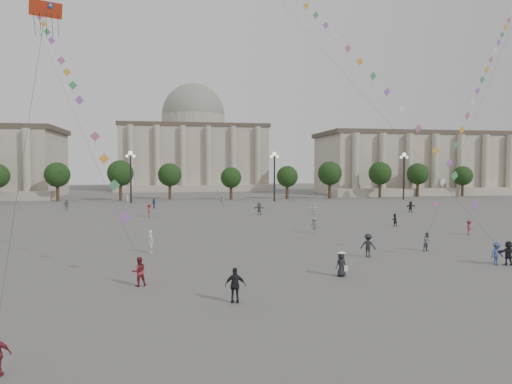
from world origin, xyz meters
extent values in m
plane|color=#5D5A57|center=(0.00, 0.00, 0.00)|extent=(360.00, 360.00, 0.00)
cube|color=#ACA090|center=(75.00, 95.00, 8.00)|extent=(80.00, 22.00, 16.00)
cube|color=#4B4037|center=(75.00, 95.00, 16.60)|extent=(81.60, 22.44, 1.20)
cube|color=#ACA090|center=(75.00, 82.00, 1.00)|extent=(84.00, 4.00, 2.00)
cube|color=#ACA090|center=(0.00, 130.00, 10.00)|extent=(46.00, 30.00, 20.00)
cube|color=#4B4037|center=(0.00, 130.00, 20.60)|extent=(46.92, 30.60, 1.20)
cube|color=#ACA090|center=(0.00, 113.00, 1.00)|extent=(48.30, 4.00, 2.00)
cylinder|color=#ACA090|center=(0.00, 130.00, 22.50)|extent=(21.00, 21.00, 5.00)
sphere|color=gray|center=(0.00, 130.00, 25.00)|extent=(21.00, 21.00, 21.00)
cylinder|color=#34291A|center=(-42.00, 78.00, 1.76)|extent=(0.70, 0.70, 3.52)
sphere|color=black|center=(-42.00, 78.00, 5.44)|extent=(5.12, 5.12, 5.12)
cylinder|color=#34291A|center=(-30.00, 78.00, 1.76)|extent=(0.70, 0.70, 3.52)
sphere|color=black|center=(-30.00, 78.00, 5.44)|extent=(5.12, 5.12, 5.12)
cylinder|color=#34291A|center=(-18.00, 78.00, 1.76)|extent=(0.70, 0.70, 3.52)
sphere|color=black|center=(-18.00, 78.00, 5.44)|extent=(5.12, 5.12, 5.12)
cylinder|color=#34291A|center=(-6.00, 78.00, 1.76)|extent=(0.70, 0.70, 3.52)
sphere|color=black|center=(-6.00, 78.00, 5.44)|extent=(5.12, 5.12, 5.12)
cylinder|color=#34291A|center=(6.00, 78.00, 1.76)|extent=(0.70, 0.70, 3.52)
sphere|color=black|center=(6.00, 78.00, 5.44)|extent=(5.12, 5.12, 5.12)
cylinder|color=#34291A|center=(18.00, 78.00, 1.76)|extent=(0.70, 0.70, 3.52)
sphere|color=black|center=(18.00, 78.00, 5.44)|extent=(5.12, 5.12, 5.12)
cylinder|color=#34291A|center=(30.00, 78.00, 1.76)|extent=(0.70, 0.70, 3.52)
sphere|color=black|center=(30.00, 78.00, 5.44)|extent=(5.12, 5.12, 5.12)
cylinder|color=#34291A|center=(42.00, 78.00, 1.76)|extent=(0.70, 0.70, 3.52)
sphere|color=black|center=(42.00, 78.00, 5.44)|extent=(5.12, 5.12, 5.12)
cylinder|color=#34291A|center=(54.00, 78.00, 1.76)|extent=(0.70, 0.70, 3.52)
sphere|color=black|center=(54.00, 78.00, 5.44)|extent=(5.12, 5.12, 5.12)
cylinder|color=#34291A|center=(66.00, 78.00, 1.76)|extent=(0.70, 0.70, 3.52)
sphere|color=black|center=(66.00, 78.00, 5.44)|extent=(5.12, 5.12, 5.12)
cylinder|color=#262628|center=(-15.00, 70.00, 5.00)|extent=(0.36, 0.36, 10.00)
sphere|color=#FFE5B2|center=(-15.00, 70.00, 10.20)|extent=(0.90, 0.90, 0.90)
sphere|color=#FFE5B2|center=(-15.70, 70.00, 9.60)|extent=(0.60, 0.60, 0.60)
sphere|color=#FFE5B2|center=(-14.30, 70.00, 9.60)|extent=(0.60, 0.60, 0.60)
cylinder|color=#262628|center=(15.00, 70.00, 5.00)|extent=(0.36, 0.36, 10.00)
sphere|color=#FFE5B2|center=(15.00, 70.00, 10.20)|extent=(0.90, 0.90, 0.90)
sphere|color=#FFE5B2|center=(14.30, 70.00, 9.60)|extent=(0.60, 0.60, 0.60)
sphere|color=#FFE5B2|center=(15.70, 70.00, 9.60)|extent=(0.60, 0.60, 0.60)
cylinder|color=#262628|center=(45.00, 70.00, 5.00)|extent=(0.36, 0.36, 10.00)
sphere|color=#FFE5B2|center=(45.00, 70.00, 10.20)|extent=(0.90, 0.90, 0.90)
sphere|color=#FFE5B2|center=(44.30, 70.00, 9.60)|extent=(0.60, 0.60, 0.60)
sphere|color=#FFE5B2|center=(45.70, 70.00, 9.60)|extent=(0.60, 0.60, 0.60)
imported|color=navy|center=(-9.81, 57.14, 0.89)|extent=(1.05, 1.03, 1.78)
imported|color=black|center=(18.25, 3.52, 0.89)|extent=(1.69, 0.66, 1.79)
imported|color=#B7B6B2|center=(2.83, 61.23, 0.90)|extent=(1.73, 1.19, 1.79)
imported|color=slate|center=(9.05, 21.71, 0.88)|extent=(1.31, 1.08, 1.76)
imported|color=silver|center=(15.26, 42.01, 0.82)|extent=(1.53, 0.53, 1.63)
imported|color=maroon|center=(25.00, 17.75, 0.80)|extent=(1.17, 1.13, 1.60)
imported|color=black|center=(31.53, 42.08, 0.90)|extent=(1.72, 0.70, 1.81)
imported|color=silver|center=(-15.51, 68.00, 0.90)|extent=(0.76, 0.77, 1.79)
imported|color=slate|center=(6.68, 42.41, 0.95)|extent=(1.84, 1.26, 1.91)
imported|color=silver|center=(-7.94, 13.07, 0.96)|extent=(0.65, 0.81, 1.92)
imported|color=slate|center=(-24.13, 54.89, 0.91)|extent=(1.09, 0.50, 1.83)
imported|color=maroon|center=(-9.74, 42.02, 0.97)|extent=(0.77, 1.28, 1.93)
imported|color=black|center=(20.59, 25.99, 0.78)|extent=(0.82, 0.67, 1.56)
imported|color=black|center=(9.36, 8.20, 0.94)|extent=(1.40, 1.28, 1.88)
imported|color=black|center=(-2.74, -2.38, 0.94)|extent=(1.17, 0.64, 1.88)
imported|color=maroon|center=(-8.04, 2.07, 0.88)|extent=(1.02, 0.89, 1.77)
imported|color=#394881|center=(17.40, 3.66, 0.86)|extent=(1.22, 0.87, 1.72)
imported|color=slate|center=(15.43, 9.72, 0.83)|extent=(0.96, 0.85, 1.67)
imported|color=black|center=(4.89, 2.30, 0.79)|extent=(0.89, 0.70, 1.59)
cone|color=white|center=(4.89, 2.30, 1.62)|extent=(0.52, 0.52, 0.14)
cylinder|color=white|center=(4.89, 2.30, 1.56)|extent=(0.60, 0.60, 0.02)
cube|color=white|center=(5.14, 2.15, 0.55)|extent=(0.22, 0.10, 0.35)
cube|color=red|center=(-14.89, 9.38, 18.53)|extent=(2.24, 1.29, 1.02)
cube|color=#1A9341|center=(-15.24, 9.34, 18.78)|extent=(0.40, 0.31, 0.34)
cube|color=#1F43AD|center=(-14.54, 9.34, 18.78)|extent=(0.40, 0.31, 0.34)
sphere|color=yellow|center=(-15.24, 9.30, 18.78)|extent=(0.20, 0.20, 0.20)
sphere|color=yellow|center=(-14.54, 9.30, 18.78)|extent=(0.20, 0.20, 0.20)
cylinder|color=#3F3F3F|center=(-13.37, -0.04, 10.06)|extent=(0.02, 0.02, 25.50)
cylinder|color=#3F3F3F|center=(-20.08, 28.97, 20.69)|extent=(0.02, 0.02, 70.34)
cube|color=#A260C1|center=(-9.00, 4.22, 3.99)|extent=(0.76, 0.25, 0.76)
cube|color=#449460|center=(-9.97, 6.38, 5.98)|extent=(0.76, 0.25, 0.76)
cube|color=#F3A039|center=(-10.93, 8.53, 7.83)|extent=(0.76, 0.25, 0.76)
cube|color=#B96296|center=(-11.89, 10.68, 9.58)|extent=(0.76, 0.25, 0.76)
cube|color=white|center=(-12.85, 12.83, 11.27)|extent=(0.76, 0.25, 0.76)
cube|color=#A260C1|center=(-13.82, 14.98, 12.91)|extent=(0.76, 0.25, 0.76)
cube|color=#449460|center=(-14.78, 17.14, 14.51)|extent=(0.76, 0.25, 0.76)
cube|color=#F3A039|center=(-15.74, 19.29, 16.07)|extent=(0.76, 0.25, 0.76)
cube|color=#B96296|center=(-16.71, 21.44, 17.60)|extent=(0.76, 0.25, 0.76)
cube|color=white|center=(-17.67, 23.59, 19.11)|extent=(0.76, 0.25, 0.76)
cube|color=#A260C1|center=(-18.63, 25.75, 20.60)|extent=(0.76, 0.25, 0.76)
cube|color=#449460|center=(-19.59, 27.90, 22.06)|extent=(0.76, 0.25, 0.76)
cube|color=#F3A039|center=(-20.56, 30.05, 23.51)|extent=(0.76, 0.25, 0.76)
cube|color=#B96296|center=(-21.52, 32.20, 24.94)|extent=(0.76, 0.25, 0.76)
cube|color=white|center=(-22.48, 34.35, 26.36)|extent=(0.76, 0.25, 0.76)
cube|color=#A260C1|center=(-23.45, 36.51, 27.76)|extent=(0.76, 0.25, 0.76)
cylinder|color=#3F3F3F|center=(8.15, 30.10, 26.60)|extent=(0.02, 0.02, 75.23)
cube|color=#A260C1|center=(16.79, 5.42, 4.29)|extent=(0.76, 0.25, 0.76)
cube|color=#449460|center=(16.17, 7.18, 6.52)|extent=(0.76, 0.25, 0.76)
cube|color=#F3A039|center=(15.55, 8.95, 8.59)|extent=(0.76, 0.25, 0.76)
cube|color=#B96296|center=(14.94, 10.71, 10.56)|extent=(0.76, 0.25, 0.76)
cube|color=white|center=(14.32, 12.47, 12.45)|extent=(0.76, 0.25, 0.76)
cube|color=#A260C1|center=(13.70, 14.23, 14.28)|extent=(0.76, 0.25, 0.76)
cube|color=#449460|center=(13.09, 16.00, 16.07)|extent=(0.76, 0.25, 0.76)
cube|color=#F3A039|center=(12.47, 17.76, 17.82)|extent=(0.76, 0.25, 0.76)
cube|color=#B96296|center=(11.85, 19.52, 19.54)|extent=(0.76, 0.25, 0.76)
cube|color=white|center=(11.24, 21.29, 21.23)|extent=(0.76, 0.25, 0.76)
cube|color=#A260C1|center=(10.62, 23.05, 22.90)|extent=(0.76, 0.25, 0.76)
cube|color=#449460|center=(10.00, 24.81, 24.54)|extent=(0.76, 0.25, 0.76)
cube|color=#F3A039|center=(9.38, 26.58, 26.16)|extent=(0.76, 0.25, 0.76)
cylinder|color=#3F3F3F|center=(34.86, 26.44, 21.41)|extent=(0.02, 0.02, 64.91)
cube|color=#B96296|center=(16.87, 10.96, 3.92)|extent=(0.76, 0.25, 0.76)
cube|color=white|center=(18.31, 12.20, 5.86)|extent=(0.76, 0.25, 0.76)
cube|color=#A260C1|center=(19.75, 13.44, 7.65)|extent=(0.76, 0.25, 0.76)
cube|color=#449460|center=(21.19, 14.68, 9.36)|extent=(0.76, 0.25, 0.76)
cube|color=#F3A039|center=(22.63, 15.92, 11.00)|extent=(0.76, 0.25, 0.76)
cube|color=#B96296|center=(24.07, 17.16, 12.59)|extent=(0.76, 0.25, 0.76)
cube|color=white|center=(25.50, 18.39, 14.14)|extent=(0.76, 0.25, 0.76)
cube|color=#A260C1|center=(26.94, 19.63, 15.66)|extent=(0.76, 0.25, 0.76)
cube|color=#449460|center=(28.38, 20.87, 17.15)|extent=(0.76, 0.25, 0.76)
cube|color=#F3A039|center=(29.82, 22.11, 18.62)|extent=(0.76, 0.25, 0.76)
cube|color=#B96296|center=(31.26, 23.35, 20.06)|extent=(0.76, 0.25, 0.76)
cube|color=white|center=(32.70, 24.59, 21.49)|extent=(0.76, 0.25, 0.76)
cube|color=#A260C1|center=(34.14, 25.82, 22.90)|extent=(0.76, 0.25, 0.76)
cube|color=#449460|center=(35.58, 27.06, 24.29)|extent=(0.76, 0.25, 0.76)
cube|color=#F3A039|center=(37.02, 28.30, 25.66)|extent=(0.76, 0.25, 0.76)
cube|color=#B96296|center=(38.46, 29.54, 27.03)|extent=(0.76, 0.25, 0.76)
cube|color=white|center=(39.90, 30.78, 28.38)|extent=(0.76, 0.25, 0.76)
camera|label=1|loc=(-5.74, -26.01, 7.14)|focal=32.00mm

